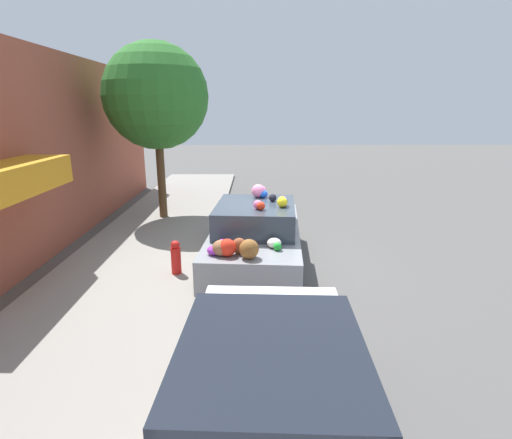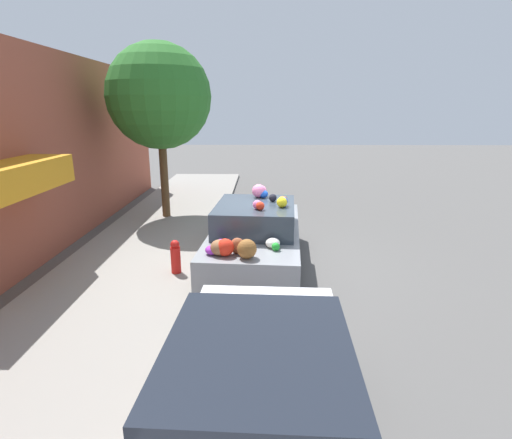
{
  "view_description": "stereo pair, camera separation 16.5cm",
  "coord_description": "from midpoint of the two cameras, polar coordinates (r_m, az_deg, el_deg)",
  "views": [
    {
      "loc": [
        -8.22,
        0.07,
        3.39
      ],
      "look_at": [
        0.0,
        0.03,
        1.08
      ],
      "focal_mm": 28.0,
      "sensor_mm": 36.0,
      "label": 1
    },
    {
      "loc": [
        -8.22,
        -0.1,
        3.39
      ],
      "look_at": [
        0.0,
        0.03,
        1.08
      ],
      "focal_mm": 28.0,
      "sensor_mm": 36.0,
      "label": 2
    }
  ],
  "objects": [
    {
      "name": "art_car",
      "position": [
        8.59,
        0.53,
        -2.14
      ],
      "size": [
        4.41,
        2.12,
        1.75
      ],
      "rotation": [
        0.0,
        0.0,
        -0.07
      ],
      "color": "gray",
      "rests_on": "ground"
    },
    {
      "name": "building_facade",
      "position": [
        9.58,
        -30.33,
        7.36
      ],
      "size": [
        18.0,
        1.2,
        4.72
      ],
      "color": "#9E4C38",
      "rests_on": "ground"
    },
    {
      "name": "ground_plane",
      "position": [
        8.89,
        0.76,
        -6.7
      ],
      "size": [
        60.0,
        60.0,
        0.0
      ],
      "primitive_type": "plane",
      "color": "#565451"
    },
    {
      "name": "sidewalk_curb",
      "position": [
        9.28,
        -16.25,
        -6.0
      ],
      "size": [
        24.0,
        3.2,
        0.12
      ],
      "color": "gray",
      "rests_on": "ground"
    },
    {
      "name": "street_tree",
      "position": [
        12.38,
        -13.27,
        16.7
      ],
      "size": [
        3.03,
        3.03,
        5.1
      ],
      "color": "brown",
      "rests_on": "sidewalk_curb"
    },
    {
      "name": "parked_car_plain",
      "position": [
        3.96,
        1.74,
        -25.55
      ],
      "size": [
        4.14,
        1.93,
        1.52
      ],
      "rotation": [
        0.0,
        0.0,
        -0.04
      ],
      "color": "silver",
      "rests_on": "ground"
    },
    {
      "name": "fire_hydrant",
      "position": [
        8.3,
        -10.85,
        -5.24
      ],
      "size": [
        0.2,
        0.2,
        0.7
      ],
      "color": "red",
      "rests_on": "sidewalk_curb"
    }
  ]
}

